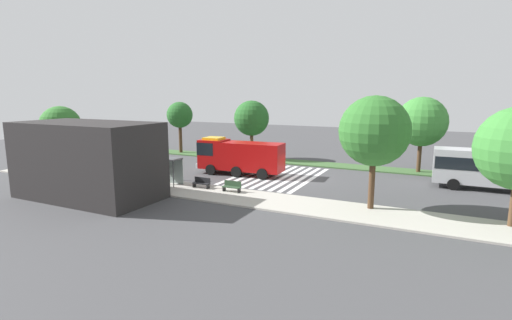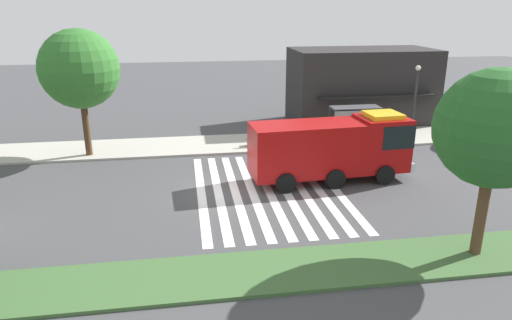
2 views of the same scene
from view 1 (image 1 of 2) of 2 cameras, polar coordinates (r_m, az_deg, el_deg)
The scene contains 17 objects.
ground_plane at distance 37.97m, azimuth 6.48°, elevation -2.77°, with size 120.00×120.00×0.00m, color #424244.
sidewalk at distance 30.02m, azimuth 0.76°, elevation -5.97°, with size 60.00×4.53×0.14m, color #ADA89E.
median_strip at distance 45.48m, azimuth 9.90°, elevation -0.66°, with size 60.00×3.00×0.14m, color #3D6033.
crosswalk at distance 38.83m, azimuth 3.09°, elevation -2.43°, with size 7.65×11.81×0.01m.
fire_truck at distance 39.34m, azimuth -2.82°, elevation 0.72°, with size 9.21×3.30×3.77m.
parked_car_mid at distance 47.23m, azimuth -24.24°, elevation -0.01°, with size 4.57×2.04×1.71m.
transit_bus at distance 38.75m, azimuth 33.44°, elevation -0.99°, with size 11.49×3.06×3.47m.
bus_stop_shelter at distance 35.86m, azimuth -13.47°, elevation -0.65°, with size 3.50×1.40×2.46m.
bench_near_shelter at distance 33.73m, azimuth -8.15°, elevation -3.38°, with size 1.60×0.50×0.90m.
bench_west_of_shelter at distance 32.15m, azimuth -3.62°, elevation -3.96°, with size 1.60×0.50×0.90m.
street_lamp at distance 38.69m, azimuth -17.42°, elevation 2.17°, with size 0.36×0.36×5.41m.
storefront_building at distance 33.19m, azimuth -23.81°, elevation -0.04°, with size 11.56×6.58×6.08m.
sidewalk_tree_west at distance 27.82m, azimuth 17.30°, elevation 4.13°, with size 4.92×4.92×8.04m.
sidewalk_tree_center at distance 45.90m, azimuth -27.18°, elevation 4.49°, with size 4.28×4.28×6.86m.
median_tree_far_west at distance 43.14m, azimuth 23.55°, elevation 5.25°, with size 5.12×5.12×7.85m.
median_tree_west at distance 48.25m, azimuth -0.66°, elevation 6.25°, with size 4.43×4.43×7.32m.
median_tree_center at distance 54.19m, azimuth -11.34°, elevation 6.58°, with size 3.58×3.58×7.05m.
Camera 1 is at (-12.35, 34.94, 8.27)m, focal length 26.73 mm.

